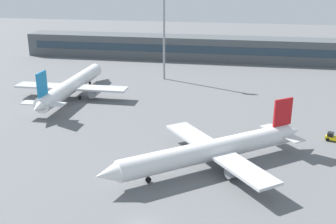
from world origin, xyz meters
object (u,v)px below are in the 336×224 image
Objects in this scene: airplane_mid at (73,85)px; baggage_tug_yellow at (334,137)px; floodlight_tower_west at (164,28)px; airplane_near at (210,151)px.

airplane_mid is 11.53× the size of baggage_tug_yellow.
airplane_mid is at bearing 163.24° from baggage_tug_yellow.
airplane_mid is at bearing -130.80° from floodlight_tower_west.
floodlight_tower_west reaches higher than airplane_near.
airplane_mid is 34.60m from floodlight_tower_west.
floodlight_tower_west is (-20.31, 60.43, 13.33)m from airplane_near.
airplane_mid is (-41.24, 36.19, 0.21)m from airplane_near.
airplane_near reaches higher than baggage_tug_yellow.
airplane_mid reaches higher than airplane_near.
airplane_mid is at bearing 138.73° from airplane_near.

